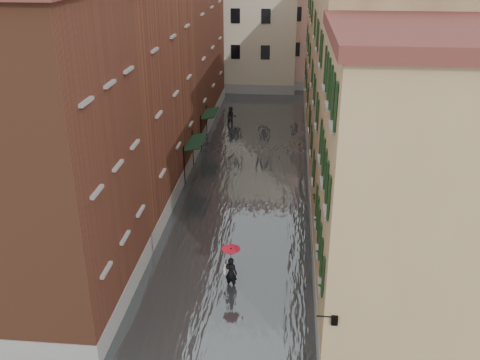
% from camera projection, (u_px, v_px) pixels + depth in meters
% --- Properties ---
extents(ground, '(120.00, 120.00, 0.00)m').
position_uv_depth(ground, '(227.00, 283.00, 24.80)').
color(ground, '#5C5D5F').
rests_on(ground, ground).
extents(floodwater, '(10.00, 60.00, 0.20)m').
position_uv_depth(floodwater, '(249.00, 172.00, 36.60)').
color(floodwater, '#474C4F').
rests_on(floodwater, ground).
extents(building_left_near, '(6.00, 8.00, 13.00)m').
position_uv_depth(building_left_near, '(42.00, 165.00, 20.96)').
color(building_left_near, brown).
rests_on(building_left_near, ground).
extents(building_left_mid, '(6.00, 14.00, 12.50)m').
position_uv_depth(building_left_mid, '(124.00, 98.00, 31.07)').
color(building_left_mid, brown).
rests_on(building_left_mid, ground).
extents(building_left_far, '(6.00, 16.00, 14.00)m').
position_uv_depth(building_left_far, '(176.00, 42.00, 44.43)').
color(building_left_far, brown).
rests_on(building_left_far, ground).
extents(building_right_near, '(6.00, 8.00, 11.50)m').
position_uv_depth(building_right_near, '(404.00, 196.00, 20.05)').
color(building_right_near, '#A48854').
rests_on(building_right_near, ground).
extents(building_right_mid, '(6.00, 14.00, 13.00)m').
position_uv_depth(building_right_mid, '(369.00, 99.00, 29.76)').
color(building_right_mid, tan).
rests_on(building_right_mid, ground).
extents(building_right_far, '(6.00, 16.00, 11.50)m').
position_uv_depth(building_right_far, '(345.00, 60.00, 43.72)').
color(building_right_far, '#A48854').
rests_on(building_right_far, ground).
extents(building_end_cream, '(12.00, 9.00, 13.00)m').
position_uv_depth(building_end_cream, '(240.00, 25.00, 57.03)').
color(building_end_cream, beige).
rests_on(building_end_cream, ground).
extents(building_end_pink, '(10.00, 9.00, 12.00)m').
position_uv_depth(building_end_pink, '(324.00, 28.00, 58.28)').
color(building_end_pink, tan).
rests_on(building_end_pink, ground).
extents(awning_near, '(1.09, 3.19, 2.80)m').
position_uv_depth(awning_near, '(195.00, 143.00, 35.08)').
color(awning_near, black).
rests_on(awning_near, ground).
extents(awning_far, '(1.09, 2.84, 2.80)m').
position_uv_depth(awning_far, '(209.00, 114.00, 40.98)').
color(awning_far, black).
rests_on(awning_far, ground).
extents(wall_lantern, '(0.71, 0.22, 0.35)m').
position_uv_depth(wall_lantern, '(334.00, 319.00, 17.75)').
color(wall_lantern, black).
rests_on(wall_lantern, ground).
extents(window_planters, '(0.59, 8.35, 0.84)m').
position_uv_depth(window_planters, '(322.00, 230.00, 22.25)').
color(window_planters, brown).
rests_on(window_planters, ground).
extents(pedestrian_main, '(0.86, 0.86, 2.06)m').
position_uv_depth(pedestrian_main, '(231.00, 265.00, 24.00)').
color(pedestrian_main, black).
rests_on(pedestrian_main, ground).
extents(pedestrian_far, '(1.01, 0.87, 1.79)m').
position_uv_depth(pedestrian_far, '(231.00, 117.00, 45.59)').
color(pedestrian_far, black).
rests_on(pedestrian_far, ground).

